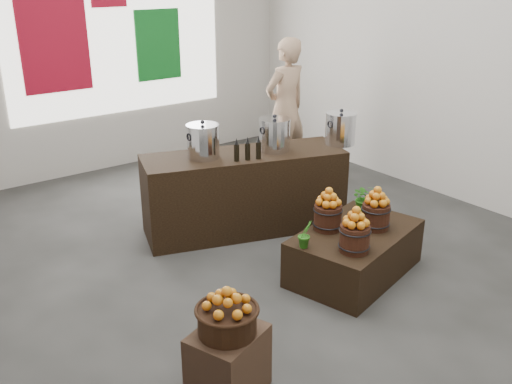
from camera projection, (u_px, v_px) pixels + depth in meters
ground at (252, 255)px, 5.83m from camera, size 7.00×7.00×0.00m
back_wall at (96, 27)px, 7.69m from camera, size 6.00×0.04×4.00m
back_opening at (118, 26)px, 7.84m from camera, size 3.20×0.02×2.40m
deco_red_left at (54, 38)px, 7.36m from camera, size 0.90×0.04×1.40m
deco_green_right at (158, 45)px, 8.28m from camera, size 0.70×0.04×1.00m
crate at (228, 363)px, 3.87m from camera, size 0.60×0.54×0.49m
wicker_basket at (227, 321)px, 3.75m from camera, size 0.39×0.39×0.18m
apples_in_basket at (227, 299)px, 3.68m from camera, size 0.31×0.31×0.16m
display_table at (355, 252)px, 5.41m from camera, size 1.45×1.09×0.45m
apple_bucket_front_left at (354, 238)px, 4.91m from camera, size 0.26×0.26×0.24m
apples_in_bucket_front_left at (356, 217)px, 4.83m from camera, size 0.19×0.19×0.17m
apple_bucket_front_right at (376, 216)px, 5.35m from camera, size 0.26×0.26×0.24m
apples_in_bucket_front_right at (377, 196)px, 5.27m from camera, size 0.19×0.19×0.17m
apple_bucket_rear at (328, 217)px, 5.33m from camera, size 0.26×0.26×0.24m
apples_in_bucket_rear at (329, 197)px, 5.25m from camera, size 0.19×0.19×0.17m
herb_garnish_right at (365, 198)px, 5.70m from camera, size 0.35×0.33×0.30m
herb_garnish_left at (305, 234)px, 4.98m from camera, size 0.15×0.13×0.25m
counter at (244, 192)px, 6.27m from camera, size 2.28×1.35×0.89m
stock_pot_left at (203, 142)px, 5.91m from camera, size 0.34×0.34×0.34m
stock_pot_center at (274, 136)px, 6.15m from camera, size 0.34×0.34×0.34m
stock_pot_right at (340, 129)px, 6.38m from camera, size 0.34×0.34×0.34m
oil_cruets at (250, 148)px, 5.87m from camera, size 0.24×0.13×0.25m
shopper at (285, 108)px, 7.85m from camera, size 0.72×0.49×1.90m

